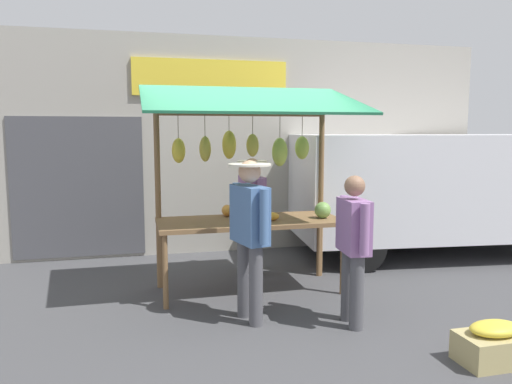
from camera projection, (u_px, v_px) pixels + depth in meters
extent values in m
plane|color=#424244|center=(250.00, 290.00, 6.10)|extent=(40.00, 40.00, 0.00)
cube|color=#9E998E|center=(218.00, 146.00, 8.01)|extent=(9.00, 0.25, 3.40)
cube|color=yellow|center=(211.00, 78.00, 7.71)|extent=(2.40, 0.06, 0.56)
cube|color=#47474C|center=(78.00, 187.00, 7.44)|extent=(1.90, 0.04, 2.10)
cube|color=brown|center=(250.00, 222.00, 5.99)|extent=(2.20, 0.90, 0.05)
cylinder|color=brown|center=(165.00, 272.00, 5.42)|extent=(0.06, 0.06, 0.83)
cylinder|color=brown|center=(343.00, 260.00, 5.92)|extent=(0.06, 0.06, 0.83)
cylinder|color=brown|center=(161.00, 255.00, 6.17)|extent=(0.06, 0.06, 0.83)
cylinder|color=brown|center=(319.00, 245.00, 6.67)|extent=(0.06, 0.06, 0.83)
cylinder|color=brown|center=(158.00, 194.00, 6.08)|extent=(0.07, 0.07, 2.35)
cylinder|color=brown|center=(321.00, 189.00, 6.59)|extent=(0.07, 0.07, 2.35)
cylinder|color=brown|center=(242.00, 114.00, 6.22)|extent=(2.12, 0.06, 0.06)
cube|color=#23724C|center=(253.00, 99.00, 5.67)|extent=(2.50, 1.46, 0.39)
cylinder|color=brown|center=(302.00, 125.00, 6.44)|extent=(0.01, 0.01, 0.28)
ellipsoid|color=#B2CC4C|center=(302.00, 148.00, 6.48)|extent=(0.24, 0.25, 0.30)
cylinder|color=brown|center=(280.00, 126.00, 6.34)|extent=(0.01, 0.01, 0.30)
ellipsoid|color=#B2CC4C|center=(280.00, 152.00, 6.39)|extent=(0.27, 0.25, 0.36)
cylinder|color=brown|center=(253.00, 124.00, 6.26)|extent=(0.01, 0.01, 0.25)
ellipsoid|color=gold|center=(253.00, 145.00, 6.29)|extent=(0.18, 0.15, 0.29)
cylinder|color=brown|center=(229.00, 122.00, 6.20)|extent=(0.01, 0.01, 0.21)
ellipsoid|color=yellow|center=(229.00, 145.00, 6.24)|extent=(0.21, 0.24, 0.36)
cylinder|color=brown|center=(205.00, 125.00, 6.10)|extent=(0.01, 0.01, 0.27)
ellipsoid|color=gold|center=(205.00, 149.00, 6.13)|extent=(0.19, 0.21, 0.31)
cylinder|color=brown|center=(178.00, 126.00, 6.01)|extent=(0.01, 0.01, 0.30)
ellipsoid|color=yellow|center=(179.00, 151.00, 6.04)|extent=(0.19, 0.23, 0.30)
sphere|color=#729E4C|center=(323.00, 210.00, 6.07)|extent=(0.20, 0.20, 0.20)
ellipsoid|color=gold|center=(272.00, 216.00, 5.93)|extent=(0.19, 0.13, 0.10)
ellipsoid|color=orange|center=(227.00, 210.00, 6.24)|extent=(0.18, 0.24, 0.14)
cylinder|color=#4C4C51|center=(248.00, 243.00, 6.94)|extent=(0.14, 0.14, 0.78)
cylinder|color=#4C4C51|center=(256.00, 247.00, 6.70)|extent=(0.14, 0.14, 0.78)
cube|color=#93669E|center=(252.00, 197.00, 6.74)|extent=(0.29, 0.50, 0.55)
cylinder|color=#93669E|center=(244.00, 193.00, 7.00)|extent=(0.09, 0.09, 0.51)
cylinder|color=#93669E|center=(261.00, 198.00, 6.47)|extent=(0.09, 0.09, 0.51)
sphere|color=#8C664C|center=(252.00, 166.00, 6.69)|extent=(0.21, 0.21, 0.21)
cylinder|color=beige|center=(252.00, 161.00, 6.68)|extent=(0.41, 0.41, 0.02)
cylinder|color=#4C4C51|center=(357.00, 292.00, 4.87)|extent=(0.14, 0.14, 0.75)
cylinder|color=#4C4C51|center=(348.00, 285.00, 5.11)|extent=(0.14, 0.14, 0.75)
cube|color=#93669E|center=(354.00, 226.00, 4.91)|extent=(0.26, 0.47, 0.53)
cylinder|color=#93669E|center=(365.00, 229.00, 4.63)|extent=(0.09, 0.09, 0.49)
cylinder|color=#93669E|center=(344.00, 219.00, 5.19)|extent=(0.09, 0.09, 0.49)
sphere|color=#8C664C|center=(355.00, 186.00, 4.86)|extent=(0.20, 0.20, 0.20)
cylinder|color=#4C4C51|center=(256.00, 286.00, 4.96)|extent=(0.14, 0.14, 0.82)
cylinder|color=#4C4C51|center=(244.00, 278.00, 5.20)|extent=(0.14, 0.14, 0.82)
cube|color=#476B9E|center=(250.00, 214.00, 5.00)|extent=(0.33, 0.53, 0.58)
cylinder|color=#476B9E|center=(264.00, 217.00, 4.72)|extent=(0.09, 0.09, 0.53)
cylinder|color=#476B9E|center=(237.00, 208.00, 5.26)|extent=(0.09, 0.09, 0.53)
sphere|color=tan|center=(250.00, 172.00, 4.94)|extent=(0.22, 0.22, 0.22)
cylinder|color=beige|center=(250.00, 165.00, 4.94)|extent=(0.43, 0.43, 0.02)
cube|color=silver|center=(436.00, 184.00, 7.81)|extent=(4.56, 2.27, 1.55)
cube|color=black|center=(356.00, 168.00, 7.59)|extent=(1.58, 1.94, 0.68)
cylinder|color=black|center=(362.00, 248.00, 6.87)|extent=(0.67, 0.24, 0.66)
cylinder|color=black|center=(328.00, 226.00, 8.51)|extent=(0.67, 0.24, 0.66)
cylinder|color=black|center=(489.00, 221.00, 8.94)|extent=(0.67, 0.24, 0.66)
cube|color=tan|center=(494.00, 348.00, 4.18)|extent=(0.60, 0.38, 0.25)
ellipsoid|color=yellow|center=(495.00, 328.00, 4.16)|extent=(0.45, 0.29, 0.12)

